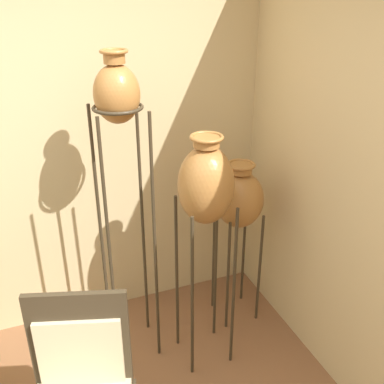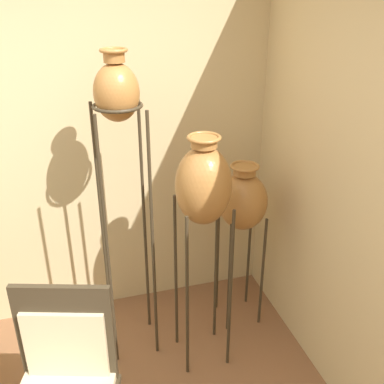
{
  "view_description": "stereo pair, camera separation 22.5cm",
  "coord_description": "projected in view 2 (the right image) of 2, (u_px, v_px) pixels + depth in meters",
  "views": [
    {
      "loc": [
        0.16,
        -1.11,
        2.32
      ],
      "look_at": [
        1.06,
        1.21,
        1.14
      ],
      "focal_mm": 42.0,
      "sensor_mm": 36.0,
      "label": 1
    },
    {
      "loc": [
        0.37,
        -1.19,
        2.32
      ],
      "look_at": [
        1.06,
        1.21,
        1.14
      ],
      "focal_mm": 42.0,
      "sensor_mm": 36.0,
      "label": 2
    }
  ],
  "objects": [
    {
      "name": "vase_stand_medium",
      "position": [
        203.0,
        188.0,
        2.57
      ],
      "size": [
        0.33,
        0.33,
        1.56
      ],
      "color": "#382D1E",
      "rests_on": "ground_plane"
    },
    {
      "name": "vase_stand_tall",
      "position": [
        118.0,
        109.0,
        2.48
      ],
      "size": [
        0.3,
        0.3,
        2.0
      ],
      "color": "#382D1E",
      "rests_on": "ground_plane"
    },
    {
      "name": "wall_back",
      "position": [
        10.0,
        146.0,
        2.91
      ],
      "size": [
        7.53,
        0.06,
        2.7
      ],
      "color": "#D1B784",
      "rests_on": "ground_plane"
    },
    {
      "name": "vase_stand_short",
      "position": [
        243.0,
        202.0,
        3.04
      ],
      "size": [
        0.33,
        0.33,
        1.23
      ],
      "color": "#382D1E",
      "rests_on": "ground_plane"
    }
  ]
}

